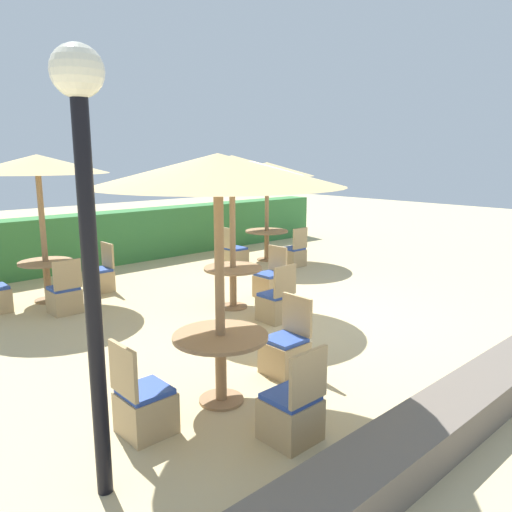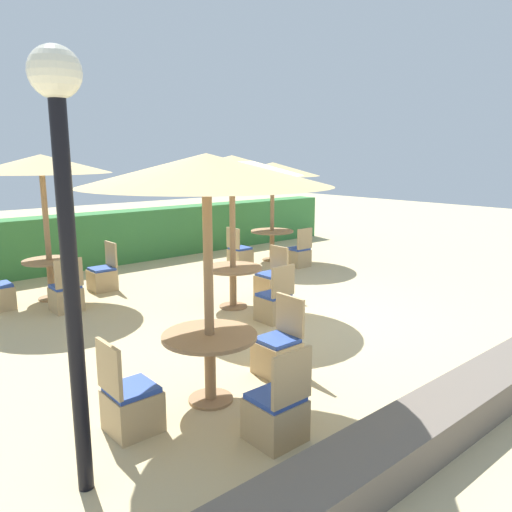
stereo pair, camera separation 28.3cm
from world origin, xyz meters
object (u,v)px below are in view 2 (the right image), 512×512
(lamp_post, at_px, (64,190))
(round_table_back_right, at_px, (272,237))
(parasol_front_left, at_px, (206,171))
(patio_chair_front_left_east, at_px, (278,352))
(round_table_front_left, at_px, (210,350))
(patio_chair_center_south, at_px, (274,305))
(patio_chair_front_left_south, at_px, (277,414))
(patio_chair_back_left_south, at_px, (66,296))
(round_table_center, at_px, (233,276))
(patio_chair_back_left_east, at_px, (103,277))
(patio_chair_front_left_west, at_px, (131,405))
(parasol_back_right, at_px, (272,170))
(round_table_back_left, at_px, (50,270))
(patio_chair_back_right_south, at_px, (299,256))
(patio_chair_center_east, at_px, (271,283))
(parasol_center, at_px, (232,166))
(patio_chair_back_right_west, at_px, (240,255))
(parasol_back_left, at_px, (41,165))

(lamp_post, height_order, round_table_back_right, lamp_post)
(parasol_front_left, height_order, patio_chair_front_left_east, parasol_front_left)
(round_table_back_right, bearing_deg, round_table_front_left, -137.60)
(parasol_front_left, bearing_deg, patio_chair_center_south, 32.78)
(patio_chair_front_left_south, bearing_deg, patio_chair_back_left_south, 90.23)
(round_table_center, xyz_separation_m, parasol_front_left, (-2.26, -2.49, 1.89))
(patio_chair_back_left_east, bearing_deg, patio_chair_front_left_west, 158.77)
(parasol_front_left, bearing_deg, parasol_back_right, 42.40)
(round_table_front_left, relative_size, parasol_back_right, 0.42)
(round_table_front_left, bearing_deg, patio_chair_back_left_east, 78.44)
(round_table_back_left, bearing_deg, patio_chair_center_south, -57.74)
(parasol_front_left, relative_size, patio_chair_front_left_south, 2.81)
(parasol_front_left, height_order, round_table_front_left, parasol_front_left)
(patio_chair_back_right_south, bearing_deg, round_table_center, -154.12)
(lamp_post, distance_m, round_table_back_right, 9.10)
(patio_chair_center_east, bearing_deg, parasol_back_right, -42.68)
(patio_chair_front_left_west, bearing_deg, parasol_front_left, 89.72)
(patio_chair_back_left_east, relative_size, round_table_front_left, 0.92)
(round_table_back_left, relative_size, patio_chair_front_left_south, 1.00)
(patio_chair_front_left_east, bearing_deg, parasol_center, -26.74)
(patio_chair_center_south, height_order, patio_chair_front_left_east, same)
(parasol_center, height_order, patio_chair_front_left_east, parasol_center)
(parasol_center, xyz_separation_m, patio_chair_back_right_west, (2.15, 2.49, -2.15))
(patio_chair_center_east, relative_size, parasol_back_right, 0.38)
(patio_chair_back_right_west, bearing_deg, round_table_back_right, 89.51)
(round_table_back_left, bearing_deg, patio_chair_back_right_south, -10.81)
(patio_chair_center_east, xyz_separation_m, patio_chair_front_left_west, (-4.13, -2.54, 0.00))
(round_table_back_left, relative_size, parasol_back_right, 0.39)
(parasol_center, distance_m, parasol_front_left, 3.36)
(patio_chair_front_left_south, bearing_deg, patio_chair_back_left_east, 80.49)
(patio_chair_back_left_east, distance_m, patio_chair_back_right_west, 3.38)
(parasol_back_left, xyz_separation_m, patio_chair_back_left_south, (-0.05, -0.90, -2.17))
(patio_chair_center_east, distance_m, round_table_front_left, 4.11)
(patio_chair_front_left_west, xyz_separation_m, patio_chair_back_right_south, (6.36, 4.02, 0.00))
(parasol_center, bearing_deg, parasol_back_left, 130.76)
(lamp_post, bearing_deg, round_table_back_left, 73.63)
(patio_chair_front_left_south, xyz_separation_m, patio_chair_back_right_south, (5.42, 5.05, 0.00))
(round_table_back_left, relative_size, patio_chair_center_east, 1.00)
(round_table_back_right, bearing_deg, patio_chair_back_left_east, 179.17)
(patio_chair_front_left_south, bearing_deg, lamp_post, 163.05)
(round_table_center, height_order, patio_chair_center_south, patio_chair_center_south)
(patio_chair_front_left_east, height_order, round_table_back_right, patio_chair_front_left_east)
(patio_chair_center_south, relative_size, parasol_front_left, 0.36)
(patio_chair_front_left_west, distance_m, patio_chair_back_right_south, 7.52)
(round_table_back_left, distance_m, parasol_back_right, 5.66)
(parasol_back_left, height_order, round_table_back_left, parasol_back_left)
(patio_chair_back_left_south, bearing_deg, round_table_back_left, 86.53)
(round_table_center, bearing_deg, round_table_back_left, 130.76)
(round_table_front_left, distance_m, patio_chair_front_left_east, 1.07)
(round_table_back_left, xyz_separation_m, patio_chair_center_south, (2.25, -3.57, -0.29))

